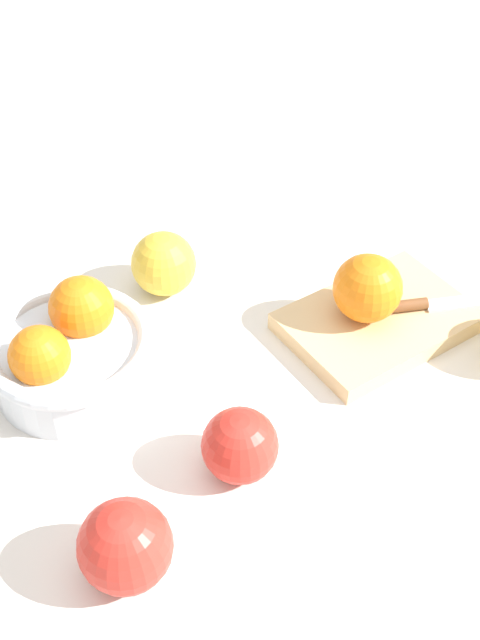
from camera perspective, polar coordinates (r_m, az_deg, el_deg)
ground_plane at (r=0.90m, az=2.17°, el=-3.89°), size 2.40×2.40×0.00m
bowl at (r=0.88m, az=-11.87°, el=-2.14°), size 0.18×0.18×0.11m
cutting_board at (r=0.96m, az=9.55°, el=0.02°), size 0.22×0.16×0.02m
orange_on_board at (r=0.92m, az=8.95°, el=2.22°), size 0.08×0.08×0.08m
knife at (r=0.97m, az=13.55°, el=1.13°), size 0.15×0.07×0.01m
apple_front_left at (r=0.73m, az=-8.06°, el=-15.44°), size 0.08×0.08×0.08m
apple_back_left at (r=0.99m, az=-5.39°, el=3.96°), size 0.08×0.08×0.08m
apple_front_left_2 at (r=0.79m, az=-0.01°, el=-8.81°), size 0.08×0.08×0.08m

